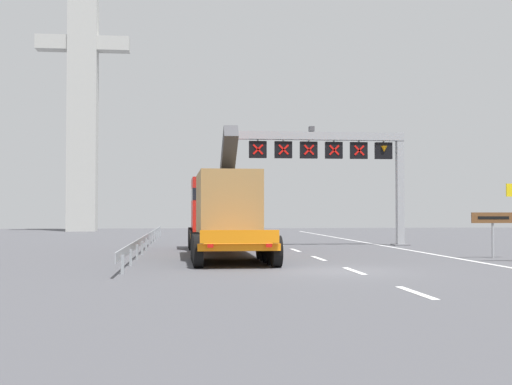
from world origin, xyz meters
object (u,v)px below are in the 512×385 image
overhead_lane_gantry (342,155)px  tourist_info_sign_brown (493,222)px  heavy_haul_truck_orange (223,210)px  bridge_pylon_distant (83,76)px

overhead_lane_gantry → tourist_info_sign_brown: size_ratio=5.14×
overhead_lane_gantry → tourist_info_sign_brown: bearing=-69.1°
heavy_haul_truck_orange → bridge_pylon_distant: (-11.74, 36.73, 13.26)m
bridge_pylon_distant → overhead_lane_gantry: bearing=-57.9°
heavy_haul_truck_orange → overhead_lane_gantry: bearing=43.4°
overhead_lane_gantry → bridge_pylon_distant: bridge_pylon_distant is taller
bridge_pylon_distant → heavy_haul_truck_orange: bearing=-72.3°
tourist_info_sign_brown → bridge_pylon_distant: (-22.80, 40.43, 13.77)m
overhead_lane_gantry → tourist_info_sign_brown: 11.73m
heavy_haul_truck_orange → bridge_pylon_distant: 40.78m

